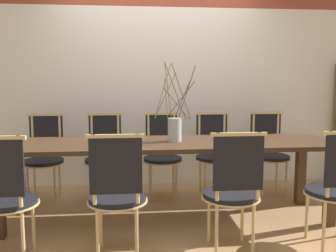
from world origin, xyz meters
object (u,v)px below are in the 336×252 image
Objects in this scene: chair_near_center at (233,189)px; vase_centerpiece at (175,127)px; chair_far_center at (162,152)px; dining_table at (168,151)px; book_stack at (109,143)px.

vase_centerpiece is at bearing 115.19° from chair_near_center.
chair_near_center and chair_far_center have the same top height.
dining_table is 4.20× the size of vase_centerpiece.
vase_centerpiece is (-0.36, 0.77, 0.39)m from chair_near_center.
chair_near_center is 1.23m from book_stack.
chair_far_center is (-0.42, 1.50, 0.00)m from chair_near_center.
dining_table is at bearing -164.01° from vase_centerpiece.
chair_far_center is at bearing 94.59° from vase_centerpiece.
chair_near_center is 1.00× the size of chair_far_center.
dining_table is 0.24m from vase_centerpiece.
dining_table is 0.76m from chair_far_center.
vase_centerpiece reaches higher than chair_near_center.
book_stack is at bearing 144.11° from chair_near_center.
vase_centerpiece reaches higher than book_stack.
book_stack is (-0.55, -0.04, 0.10)m from dining_table.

